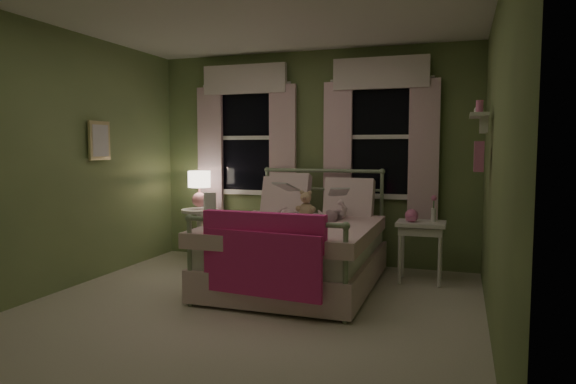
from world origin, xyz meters
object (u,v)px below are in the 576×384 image
(table_lamp, at_px, (199,185))
(nightstand_right, at_px, (421,231))
(teddy_bear, at_px, (306,207))
(nightstand_left, at_px, (200,227))
(bed, at_px, (298,249))
(child_left, at_px, (286,188))
(child_right, at_px, (335,191))

(table_lamp, relative_size, nightstand_right, 0.71)
(teddy_bear, relative_size, nightstand_left, 0.46)
(teddy_bear, distance_m, nightstand_right, 1.24)
(nightstand_left, bearing_deg, nightstand_right, -4.82)
(bed, height_order, table_lamp, bed)
(nightstand_left, bearing_deg, table_lamp, -90.00)
(bed, distance_m, child_left, 0.79)
(bed, height_order, nightstand_left, bed)
(teddy_bear, height_order, nightstand_right, teddy_bear)
(bed, bearing_deg, nightstand_left, 154.34)
(bed, bearing_deg, table_lamp, 154.34)
(bed, bearing_deg, child_left, 122.39)
(child_left, distance_m, nightstand_left, 1.41)
(table_lamp, bearing_deg, bed, -25.66)
(table_lamp, bearing_deg, teddy_bear, -16.75)
(child_left, distance_m, child_right, 0.56)
(bed, relative_size, child_right, 2.63)
(child_right, bearing_deg, table_lamp, -12.02)
(child_left, xyz_separation_m, teddy_bear, (0.28, -0.16, -0.18))
(nightstand_left, xyz_separation_m, nightstand_right, (2.73, -0.23, 0.13))
(table_lamp, bearing_deg, child_right, -9.52)
(nightstand_left, xyz_separation_m, table_lamp, (0.00, -0.00, 0.54))
(teddy_bear, distance_m, table_lamp, 1.62)
(bed, xyz_separation_m, child_right, (0.29, 0.43, 0.58))
(nightstand_left, height_order, table_lamp, table_lamp)
(child_right, bearing_deg, child_left, -2.50)
(bed, bearing_deg, nightstand_right, 22.99)
(bed, bearing_deg, child_right, 56.58)
(nightstand_right, bearing_deg, child_right, -175.29)
(bed, relative_size, nightstand_right, 3.18)
(teddy_bear, relative_size, nightstand_right, 0.47)
(teddy_bear, xyz_separation_m, nightstand_right, (1.19, 0.23, -0.24))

